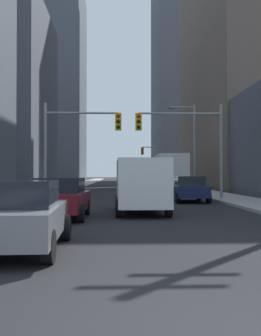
% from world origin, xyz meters
% --- Properties ---
extents(sidewalk_left, '(3.03, 160.00, 0.15)m').
position_xyz_m(sidewalk_left, '(-6.33, 50.00, 0.07)').
color(sidewalk_left, '#9E9E99').
rests_on(sidewalk_left, ground).
extents(sidewalk_right, '(3.03, 160.00, 0.15)m').
position_xyz_m(sidewalk_right, '(6.33, 50.00, 0.07)').
color(sidewalk_right, '#9E9E99').
rests_on(sidewalk_right, ground).
extents(city_bus, '(2.76, 11.55, 3.40)m').
position_xyz_m(city_bus, '(3.93, 35.52, 1.93)').
color(city_bus, silver).
rests_on(city_bus, ground).
extents(cargo_van_white, '(2.16, 5.23, 2.26)m').
position_xyz_m(cargo_van_white, '(-0.06, 13.32, 1.29)').
color(cargo_van_white, white).
rests_on(cargo_van_white, ground).
extents(sedan_grey, '(1.96, 4.27, 1.52)m').
position_xyz_m(sedan_grey, '(-3.25, 4.94, 0.77)').
color(sedan_grey, slate).
rests_on(sedan_grey, ground).
extents(sedan_maroon, '(1.96, 4.27, 1.52)m').
position_xyz_m(sedan_maroon, '(-3.17, 11.36, 0.77)').
color(sedan_maroon, maroon).
rests_on(sedan_maroon, ground).
extents(sedan_navy, '(1.95, 4.25, 1.52)m').
position_xyz_m(sedan_navy, '(3.25, 20.20, 0.77)').
color(sedan_navy, '#141E4C').
rests_on(sedan_navy, ground).
extents(traffic_signal_near_left, '(4.73, 0.44, 6.00)m').
position_xyz_m(traffic_signal_near_left, '(-3.36, 21.10, 4.09)').
color(traffic_signal_near_left, gray).
rests_on(traffic_signal_near_left, ground).
extents(traffic_signal_near_right, '(5.40, 0.44, 6.00)m').
position_xyz_m(traffic_signal_near_right, '(3.05, 21.10, 4.12)').
color(traffic_signal_near_right, gray).
rests_on(traffic_signal_near_right, ground).
extents(traffic_signal_far_right, '(3.06, 0.44, 6.00)m').
position_xyz_m(traffic_signal_far_right, '(4.14, 52.90, 4.01)').
color(traffic_signal_far_right, gray).
rests_on(traffic_signal_far_right, ground).
extents(street_lamp_right, '(2.31, 0.32, 7.50)m').
position_xyz_m(street_lamp_right, '(5.15, 30.20, 4.53)').
color(street_lamp_right, gray).
rests_on(street_lamp_right, ground).
extents(building_left_far_tower, '(16.35, 24.62, 46.11)m').
position_xyz_m(building_left_far_tower, '(-16.96, 93.31, 23.05)').
color(building_left_far_tower, '#4C515B').
rests_on(building_left_far_tower, ground).
extents(building_right_far_highrise, '(17.12, 23.46, 59.38)m').
position_xyz_m(building_right_far_highrise, '(16.89, 92.05, 29.69)').
color(building_right_far_highrise, '#4C515B').
rests_on(building_right_far_highrise, ground).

